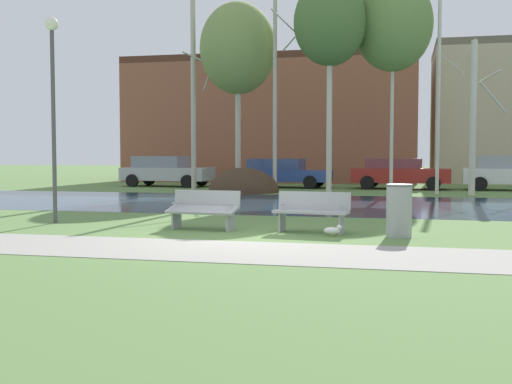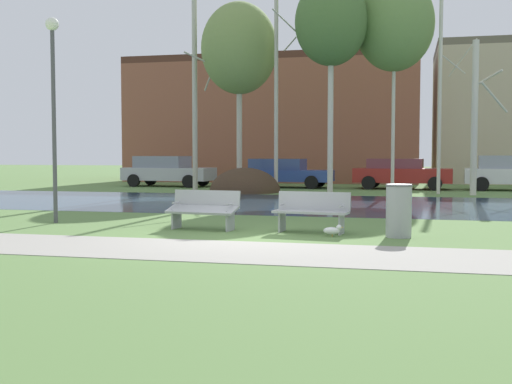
# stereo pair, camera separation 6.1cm
# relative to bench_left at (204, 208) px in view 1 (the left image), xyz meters

# --- Properties ---
(ground_plane) EXTENTS (120.00, 120.00, 0.00)m
(ground_plane) POSITION_rel_bench_left_xyz_m (1.21, 8.78, -0.47)
(ground_plane) COLOR #5B7F42
(paved_path_strip) EXTENTS (60.00, 2.43, 0.01)m
(paved_path_strip) POSITION_rel_bench_left_xyz_m (1.21, -2.93, -0.47)
(paved_path_strip) COLOR #9E998E
(paved_path_strip) RESTS_ON ground
(river_band) EXTENTS (80.00, 8.67, 0.01)m
(river_band) POSITION_rel_bench_left_xyz_m (1.21, 7.75, -0.47)
(river_band) COLOR #284256
(river_band) RESTS_ON ground
(soil_mound) EXTENTS (3.09, 3.38, 2.14)m
(soil_mound) POSITION_rel_bench_left_xyz_m (-2.52, 13.52, -0.47)
(soil_mound) COLOR #423021
(soil_mound) RESTS_ON ground
(bench_left) EXTENTS (1.65, 0.74, 0.87)m
(bench_left) POSITION_rel_bench_left_xyz_m (0.00, 0.00, 0.00)
(bench_left) COLOR #9EA0A3
(bench_left) RESTS_ON ground
(bench_right) EXTENTS (1.65, 0.74, 0.87)m
(bench_right) POSITION_rel_bench_left_xyz_m (2.43, 0.00, 0.00)
(bench_right) COLOR #9EA0A3
(bench_right) RESTS_ON ground
(trash_bin) EXTENTS (0.54, 0.54, 1.08)m
(trash_bin) POSITION_rel_bench_left_xyz_m (4.26, -0.32, 0.08)
(trash_bin) COLOR #999B9E
(trash_bin) RESTS_ON ground
(seagull) EXTENTS (0.41, 0.15, 0.25)m
(seagull) POSITION_rel_bench_left_xyz_m (2.95, -0.55, -0.34)
(seagull) COLOR white
(seagull) RESTS_ON ground
(streetlamp) EXTENTS (0.32, 0.32, 4.96)m
(streetlamp) POSITION_rel_bench_left_xyz_m (-3.94, 0.46, 2.88)
(streetlamp) COLOR #4C4C51
(streetlamp) RESTS_ON ground
(birch_far_left) EXTENTS (1.62, 2.36, 8.87)m
(birch_far_left) POSITION_rel_bench_left_xyz_m (-5.21, 14.76, 4.01)
(birch_far_left) COLOR #BCB7A8
(birch_far_left) RESTS_ON ground
(birch_left) EXTENTS (3.47, 3.47, 8.55)m
(birch_left) POSITION_rel_bench_left_xyz_m (-3.15, 14.91, 5.98)
(birch_left) COLOR #BCB7A8
(birch_left) RESTS_ON ground
(birch_center_left) EXTENTS (1.48, 2.31, 9.44)m
(birch_center_left) POSITION_rel_bench_left_xyz_m (-1.20, 13.90, 4.34)
(birch_center_left) COLOR #BCB7A8
(birch_center_left) RESTS_ON ground
(birch_center) EXTENTS (3.02, 3.02, 9.17)m
(birch_center) POSITION_rel_bench_left_xyz_m (1.21, 13.45, 6.64)
(birch_center) COLOR beige
(birch_center) RESTS_ON ground
(birch_center_right) EXTENTS (3.36, 3.36, 9.25)m
(birch_center_right) POSITION_rel_bench_left_xyz_m (3.75, 14.75, 6.73)
(birch_center_right) COLOR beige
(birch_center_right) RESTS_ON ground
(birch_right) EXTENTS (1.51, 2.37, 8.11)m
(birch_right) POSITION_rel_bench_left_xyz_m (5.69, 14.15, 3.66)
(birch_right) COLOR beige
(birch_right) RESTS_ON ground
(birch_far_right) EXTENTS (1.37, 2.27, 6.21)m
(birch_far_right) POSITION_rel_bench_left_xyz_m (7.02, 13.60, 2.71)
(birch_far_right) COLOR beige
(birch_far_right) RESTS_ON ground
(parked_van_nearest_silver) EXTENTS (4.68, 2.33, 1.55)m
(parked_van_nearest_silver) POSITION_rel_bench_left_xyz_m (-7.61, 17.22, 0.34)
(parked_van_nearest_silver) COLOR #B2B5BC
(parked_van_nearest_silver) RESTS_ON ground
(parked_sedan_second_blue) EXTENTS (4.76, 2.26, 1.42)m
(parked_sedan_second_blue) POSITION_rel_bench_left_xyz_m (-1.63, 17.53, 0.28)
(parked_sedan_second_blue) COLOR #2D4793
(parked_sedan_second_blue) RESTS_ON ground
(parked_hatch_third_red) EXTENTS (4.65, 2.33, 1.44)m
(parked_hatch_third_red) POSITION_rel_bench_left_xyz_m (4.09, 17.57, 0.30)
(parked_hatch_third_red) COLOR maroon
(parked_hatch_third_red) RESTS_ON ground
(parked_wagon_fourth_white) EXTENTS (4.43, 2.19, 1.60)m
(parked_wagon_fourth_white) POSITION_rel_bench_left_xyz_m (9.02, 17.49, 0.36)
(parked_wagon_fourth_white) COLOR silver
(parked_wagon_fourth_white) RESTS_ON ground
(building_brick_low) EXTENTS (17.23, 8.09, 7.41)m
(building_brick_low) POSITION_rel_bench_left_xyz_m (-3.65, 25.87, 3.23)
(building_brick_low) COLOR brown
(building_brick_low) RESTS_ON ground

